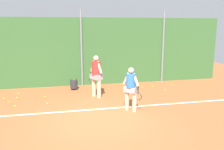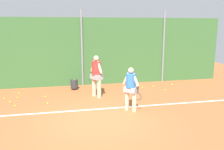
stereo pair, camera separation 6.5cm
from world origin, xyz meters
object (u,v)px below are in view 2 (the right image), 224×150
tennis_ball_7 (165,90)px  tennis_ball_1 (172,85)px  ball_hopper (74,84)px  tennis_ball_10 (10,102)px  player_midcourt (96,74)px  tennis_ball_0 (47,103)px  tennis_ball_6 (45,97)px  player_foreground_near (131,87)px  tennis_ball_8 (19,93)px  tennis_ball_5 (142,87)px  tennis_ball_2 (15,106)px  tennis_ball_11 (153,86)px  tennis_ball_4 (17,98)px  tennis_ball_9 (134,97)px  tennis_ball_3 (4,99)px

tennis_ball_7 → tennis_ball_1: bearing=49.5°
ball_hopper → tennis_ball_10: ball_hopper is taller
tennis_ball_1 → tennis_ball_10: (-7.92, -1.38, 0.00)m
player_midcourt → tennis_ball_1: 4.58m
tennis_ball_0 → tennis_ball_1: 6.68m
tennis_ball_1 → tennis_ball_6: size_ratio=1.00×
player_foreground_near → tennis_ball_8: player_foreground_near is taller
tennis_ball_0 → tennis_ball_7: size_ratio=1.00×
tennis_ball_5 → tennis_ball_6: size_ratio=1.00×
tennis_ball_1 → tennis_ball_5: same height
tennis_ball_2 → tennis_ball_7: same height
tennis_ball_2 → tennis_ball_11: 6.74m
player_midcourt → tennis_ball_1: bearing=-104.1°
tennis_ball_7 → tennis_ball_4: bearing=178.7°
ball_hopper → tennis_ball_4: bearing=-158.2°
player_foreground_near → tennis_ball_5: 3.54m
ball_hopper → tennis_ball_10: (-2.73, -1.57, -0.26)m
ball_hopper → tennis_ball_2: 3.26m
ball_hopper → tennis_ball_7: size_ratio=7.78×
player_midcourt → tennis_ball_11: (3.15, 1.12, -1.01)m
ball_hopper → tennis_ball_5: bearing=-7.5°
tennis_ball_4 → tennis_ball_1: bearing=6.1°
tennis_ball_7 → tennis_ball_8: same height
tennis_ball_10 → tennis_ball_1: bearing=9.9°
tennis_ball_7 → tennis_ball_2: bearing=-171.9°
tennis_ball_1 → tennis_ball_2: size_ratio=1.00×
tennis_ball_0 → tennis_ball_10: bearing=161.2°
tennis_ball_1 → tennis_ball_4: (-7.73, -0.83, 0.00)m
tennis_ball_2 → tennis_ball_8: bearing=94.5°
tennis_ball_4 → tennis_ball_11: bearing=5.9°
tennis_ball_5 → tennis_ball_11: (0.64, 0.11, 0.00)m
tennis_ball_9 → tennis_ball_8: bearing=161.9°
tennis_ball_10 → tennis_ball_6: bearing=19.5°
tennis_ball_0 → tennis_ball_8: bearing=127.3°
tennis_ball_0 → tennis_ball_8: (-1.38, 1.81, 0.00)m
tennis_ball_0 → tennis_ball_2: (-1.23, -0.06, 0.00)m
tennis_ball_1 → tennis_ball_3: (-8.26, -0.84, 0.00)m
tennis_ball_6 → tennis_ball_5: bearing=7.5°
ball_hopper → tennis_ball_1: bearing=-2.0°
player_midcourt → tennis_ball_6: player_midcourt is taller
tennis_ball_6 → tennis_ball_0: bearing=-81.6°
tennis_ball_9 → tennis_ball_2: bearing=-177.6°
tennis_ball_9 → tennis_ball_10: 5.25m
player_foreground_near → player_midcourt: 2.29m
player_foreground_near → tennis_ball_6: (-3.25, 2.44, -0.89)m
player_foreground_near → tennis_ball_5: (1.52, 3.07, -0.89)m
ball_hopper → tennis_ball_3: size_ratio=7.78×
tennis_ball_1 → tennis_ball_11: same height
tennis_ball_8 → tennis_ball_11: same height
tennis_ball_3 → tennis_ball_1: bearing=5.8°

